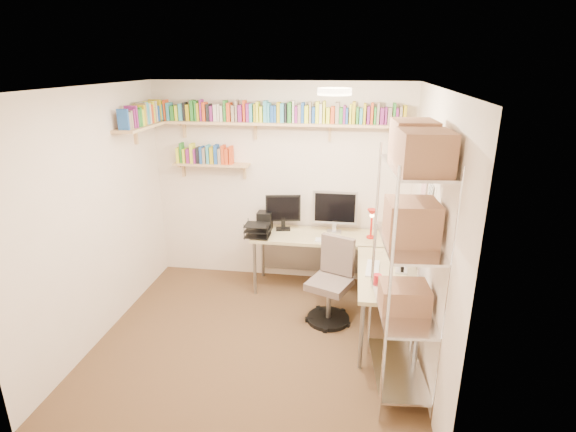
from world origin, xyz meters
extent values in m
plane|color=#4B3220|center=(0.00, 0.00, 0.00)|extent=(3.20, 3.20, 0.00)
cube|color=beige|center=(0.00, 1.50, 1.25)|extent=(3.20, 0.04, 2.50)
cube|color=beige|center=(-1.60, 0.00, 1.25)|extent=(0.04, 3.00, 2.50)
cube|color=beige|center=(1.60, 0.00, 1.25)|extent=(0.04, 3.00, 2.50)
cube|color=beige|center=(0.00, -1.50, 1.25)|extent=(3.20, 0.04, 2.50)
cube|color=white|center=(0.00, 0.00, 2.50)|extent=(3.20, 3.00, 0.04)
cube|color=white|center=(1.59, 0.55, 1.55)|extent=(0.01, 0.30, 0.42)
cube|color=white|center=(1.59, 0.15, 1.50)|extent=(0.01, 0.28, 0.38)
cylinder|color=#FFEAC6|center=(0.70, 0.20, 2.46)|extent=(0.30, 0.30, 0.06)
cube|color=#DABC7B|center=(0.00, 1.38, 2.02)|extent=(3.05, 0.25, 0.03)
cube|color=#DABC7B|center=(-1.48, 0.95, 2.02)|extent=(0.25, 1.00, 0.03)
cube|color=#DABC7B|center=(-0.85, 1.40, 1.50)|extent=(0.95, 0.20, 0.02)
cube|color=#DABC7B|center=(-1.20, 1.44, 1.95)|extent=(0.03, 0.20, 0.20)
cube|color=#DABC7B|center=(-0.30, 1.44, 1.95)|extent=(0.03, 0.20, 0.20)
cube|color=#DABC7B|center=(0.60, 1.44, 1.95)|extent=(0.03, 0.20, 0.20)
cube|color=#DABC7B|center=(1.30, 1.44, 1.95)|extent=(0.03, 0.20, 0.20)
cube|color=yellow|center=(-1.46, 1.38, 2.14)|extent=(0.04, 0.14, 0.22)
cube|color=teal|center=(-1.41, 1.38, 2.13)|extent=(0.04, 0.14, 0.19)
cube|color=#CE451B|center=(-1.37, 1.38, 2.15)|extent=(0.02, 0.13, 0.24)
cube|color=teal|center=(-1.33, 1.38, 2.14)|extent=(0.04, 0.15, 0.21)
cube|color=#2A7F2C|center=(-1.28, 1.38, 2.12)|extent=(0.04, 0.14, 0.17)
cube|color=yellow|center=(-1.22, 1.38, 2.12)|extent=(0.03, 0.14, 0.18)
cube|color=teal|center=(-1.17, 1.38, 2.13)|extent=(0.04, 0.14, 0.20)
cube|color=black|center=(-1.13, 1.38, 2.14)|extent=(0.03, 0.12, 0.21)
cube|color=gold|center=(-1.09, 1.38, 2.13)|extent=(0.04, 0.12, 0.19)
cube|color=#2A7F2C|center=(-1.03, 1.38, 2.15)|extent=(0.04, 0.13, 0.24)
cube|color=#2A7F2C|center=(-0.98, 1.38, 2.15)|extent=(0.03, 0.14, 0.23)
cube|color=gold|center=(-0.96, 1.38, 2.14)|extent=(0.02, 0.15, 0.21)
cube|color=#7B216E|center=(-0.92, 1.38, 2.16)|extent=(0.02, 0.11, 0.25)
cube|color=#CE451B|center=(-0.88, 1.38, 2.14)|extent=(0.04, 0.13, 0.22)
cube|color=black|center=(-0.84, 1.38, 2.13)|extent=(0.04, 0.14, 0.20)
cube|color=#7B216E|center=(-0.80, 1.38, 2.12)|extent=(0.03, 0.13, 0.18)
cube|color=beige|center=(-0.75, 1.38, 2.13)|extent=(0.04, 0.12, 0.19)
cube|color=beige|center=(-0.71, 1.38, 2.13)|extent=(0.02, 0.11, 0.20)
cube|color=beige|center=(-0.67, 1.38, 2.13)|extent=(0.03, 0.13, 0.18)
cube|color=#2A7F2C|center=(-0.63, 1.38, 2.16)|extent=(0.03, 0.12, 0.24)
cube|color=#CE451B|center=(-0.58, 1.38, 2.14)|extent=(0.04, 0.15, 0.22)
cube|color=gray|center=(-0.53, 1.38, 2.13)|extent=(0.03, 0.14, 0.19)
cube|color=gray|center=(-0.49, 1.38, 2.16)|extent=(0.03, 0.12, 0.25)
cube|color=#7B216E|center=(-0.45, 1.38, 2.13)|extent=(0.04, 0.15, 0.19)
cube|color=#CE451B|center=(-0.40, 1.38, 2.16)|extent=(0.03, 0.12, 0.25)
cube|color=#7B216E|center=(-0.35, 1.38, 2.14)|extent=(0.04, 0.15, 0.21)
cube|color=teal|center=(-0.31, 1.38, 2.14)|extent=(0.03, 0.15, 0.21)
cube|color=gold|center=(-0.27, 1.38, 2.14)|extent=(0.02, 0.11, 0.21)
cube|color=yellow|center=(-0.24, 1.38, 2.15)|extent=(0.03, 0.13, 0.23)
cube|color=yellow|center=(-0.20, 1.38, 2.12)|extent=(0.03, 0.14, 0.18)
cube|color=teal|center=(-0.15, 1.38, 2.16)|extent=(0.04, 0.13, 0.25)
cube|color=teal|center=(-0.11, 1.38, 2.14)|extent=(0.03, 0.14, 0.22)
cube|color=#1F50A4|center=(-0.07, 1.38, 2.13)|extent=(0.04, 0.13, 0.19)
cube|color=#1F50A4|center=(-0.03, 1.38, 2.13)|extent=(0.03, 0.12, 0.19)
cube|color=gold|center=(0.01, 1.38, 2.15)|extent=(0.04, 0.11, 0.23)
cube|color=teal|center=(0.05, 1.38, 2.14)|extent=(0.04, 0.12, 0.22)
cube|color=black|center=(0.09, 1.38, 2.14)|extent=(0.02, 0.12, 0.22)
cube|color=#2A7F2C|center=(0.14, 1.38, 2.15)|extent=(0.04, 0.14, 0.23)
cube|color=beige|center=(0.18, 1.38, 2.16)|extent=(0.02, 0.11, 0.25)
cube|color=#7B216E|center=(0.22, 1.38, 2.13)|extent=(0.03, 0.14, 0.19)
cube|color=gray|center=(0.25, 1.38, 2.14)|extent=(0.04, 0.11, 0.20)
cube|color=#1F50A4|center=(0.29, 1.38, 2.15)|extent=(0.03, 0.14, 0.23)
cube|color=yellow|center=(0.33, 1.38, 2.13)|extent=(0.04, 0.14, 0.20)
cube|color=gray|center=(0.38, 1.38, 2.15)|extent=(0.02, 0.12, 0.24)
cube|color=#1F50A4|center=(0.41, 1.38, 2.13)|extent=(0.03, 0.12, 0.18)
cube|color=yellow|center=(0.46, 1.38, 2.16)|extent=(0.04, 0.12, 0.24)
cube|color=beige|center=(0.50, 1.38, 2.14)|extent=(0.03, 0.12, 0.22)
cube|color=yellow|center=(0.54, 1.38, 2.16)|extent=(0.02, 0.15, 0.25)
cube|color=yellow|center=(0.58, 1.38, 2.12)|extent=(0.04, 0.12, 0.17)
cube|color=#CE451B|center=(0.63, 1.38, 2.13)|extent=(0.04, 0.12, 0.19)
cube|color=gray|center=(0.68, 1.38, 2.15)|extent=(0.04, 0.13, 0.24)
cube|color=#2A7F2C|center=(0.73, 1.38, 2.12)|extent=(0.04, 0.13, 0.18)
cube|color=#7B216E|center=(0.76, 1.38, 2.14)|extent=(0.03, 0.15, 0.20)
cube|color=#1F50A4|center=(0.79, 1.38, 2.12)|extent=(0.02, 0.15, 0.17)
cube|color=yellow|center=(0.83, 1.38, 2.14)|extent=(0.02, 0.12, 0.22)
cube|color=gold|center=(0.87, 1.38, 2.16)|extent=(0.03, 0.11, 0.24)
cube|color=#2A7F2C|center=(0.91, 1.38, 2.13)|extent=(0.03, 0.11, 0.19)
cube|color=teal|center=(0.95, 1.38, 2.12)|extent=(0.03, 0.14, 0.17)
cube|color=gold|center=(0.99, 1.38, 2.15)|extent=(0.03, 0.13, 0.23)
cube|color=#7B216E|center=(1.03, 1.38, 2.13)|extent=(0.03, 0.12, 0.19)
cube|color=#CE451B|center=(1.07, 1.38, 2.15)|extent=(0.03, 0.14, 0.24)
cube|color=#2A7F2C|center=(1.11, 1.38, 2.13)|extent=(0.02, 0.14, 0.19)
cube|color=gray|center=(1.14, 1.38, 2.15)|extent=(0.03, 0.15, 0.24)
cube|color=#7B216E|center=(1.18, 1.38, 2.13)|extent=(0.04, 0.11, 0.18)
cube|color=#7B216E|center=(1.23, 1.38, 2.13)|extent=(0.02, 0.11, 0.19)
cube|color=gray|center=(1.27, 1.38, 2.13)|extent=(0.04, 0.12, 0.19)
cube|color=#2A7F2C|center=(1.32, 1.38, 2.15)|extent=(0.03, 0.14, 0.24)
cube|color=#7B216E|center=(1.35, 1.38, 2.13)|extent=(0.03, 0.14, 0.18)
cube|color=gray|center=(1.39, 1.38, 2.14)|extent=(0.03, 0.15, 0.20)
cube|color=gold|center=(1.43, 1.38, 2.14)|extent=(0.03, 0.14, 0.21)
cube|color=#1F50A4|center=(-1.48, 0.52, 2.14)|extent=(0.12, 0.03, 0.21)
cube|color=gray|center=(-1.48, 0.56, 2.12)|extent=(0.11, 0.04, 0.17)
cube|color=gray|center=(-1.48, 0.61, 2.13)|extent=(0.11, 0.03, 0.19)
cube|color=#7B216E|center=(-1.48, 0.65, 2.14)|extent=(0.12, 0.03, 0.20)
cube|color=#7B216E|center=(-1.48, 0.70, 2.15)|extent=(0.14, 0.04, 0.23)
cube|color=#2A7F2C|center=(-1.48, 0.74, 2.13)|extent=(0.15, 0.04, 0.19)
cube|color=#2A7F2C|center=(-1.48, 0.79, 2.14)|extent=(0.15, 0.04, 0.21)
cube|color=yellow|center=(-1.48, 0.83, 2.12)|extent=(0.15, 0.04, 0.18)
cube|color=gold|center=(-1.48, 0.88, 2.15)|extent=(0.14, 0.04, 0.22)
cube|color=gray|center=(-1.48, 0.92, 2.16)|extent=(0.14, 0.02, 0.24)
cube|color=teal|center=(-1.48, 0.96, 2.16)|extent=(0.13, 0.04, 0.24)
cube|color=teal|center=(-1.48, 1.01, 2.14)|extent=(0.11, 0.02, 0.22)
cube|color=beige|center=(-1.48, 1.04, 2.15)|extent=(0.12, 0.03, 0.23)
cube|color=#CE451B|center=(-1.48, 1.08, 2.14)|extent=(0.14, 0.04, 0.21)
cube|color=yellow|center=(-1.48, 1.13, 2.15)|extent=(0.12, 0.04, 0.24)
cube|color=gray|center=(-1.48, 1.17, 2.12)|extent=(0.12, 0.03, 0.18)
cube|color=beige|center=(-1.48, 1.21, 2.15)|extent=(0.13, 0.02, 0.24)
cube|color=#1F50A4|center=(-1.48, 1.25, 2.12)|extent=(0.14, 0.04, 0.18)
cube|color=gold|center=(-1.48, 1.30, 2.16)|extent=(0.15, 0.04, 0.25)
cube|color=#2A7F2C|center=(-1.48, 1.34, 2.12)|extent=(0.15, 0.02, 0.18)
cube|color=yellow|center=(-1.48, 1.38, 2.14)|extent=(0.13, 0.02, 0.22)
cube|color=yellow|center=(-1.26, 1.40, 1.61)|extent=(0.04, 0.13, 0.19)
cube|color=#2A7F2C|center=(-1.22, 1.40, 1.64)|extent=(0.03, 0.11, 0.25)
cube|color=yellow|center=(-1.18, 1.40, 1.60)|extent=(0.03, 0.15, 0.17)
cube|color=#7B216E|center=(-1.13, 1.40, 1.60)|extent=(0.04, 0.12, 0.18)
cube|color=yellow|center=(-1.08, 1.40, 1.63)|extent=(0.04, 0.12, 0.24)
cube|color=#7B216E|center=(-1.05, 1.40, 1.60)|extent=(0.03, 0.15, 0.18)
cube|color=black|center=(-1.01, 1.40, 1.61)|extent=(0.04, 0.11, 0.20)
cube|color=#1F50A4|center=(-0.96, 1.40, 1.62)|extent=(0.03, 0.14, 0.21)
cube|color=gray|center=(-0.93, 1.40, 1.61)|extent=(0.03, 0.12, 0.19)
cube|color=teal|center=(-0.88, 1.40, 1.63)|extent=(0.03, 0.11, 0.23)
cube|color=gold|center=(-0.83, 1.40, 1.61)|extent=(0.04, 0.11, 0.20)
cube|color=#1F50A4|center=(-0.78, 1.40, 1.63)|extent=(0.04, 0.12, 0.23)
cube|color=gray|center=(-0.73, 1.40, 1.61)|extent=(0.04, 0.13, 0.19)
cube|color=#CE451B|center=(-0.69, 1.40, 1.63)|extent=(0.04, 0.12, 0.23)
cube|color=#CE451B|center=(-0.64, 1.40, 1.61)|extent=(0.04, 0.13, 0.19)
cube|color=#CE451B|center=(-0.59, 1.40, 1.62)|extent=(0.03, 0.11, 0.22)
cube|color=#D4C38A|center=(0.65, 1.18, 0.70)|extent=(1.85, 0.58, 0.04)
cube|color=#D4C38A|center=(1.28, 0.27, 0.70)|extent=(0.58, 1.27, 0.04)
cylinder|color=gray|center=(-0.23, 0.94, 0.34)|extent=(0.04, 0.04, 0.68)
cylinder|color=gray|center=(-0.23, 1.42, 0.34)|extent=(0.04, 0.04, 0.68)
cylinder|color=gray|center=(1.53, 1.42, 0.34)|extent=(0.04, 0.04, 0.68)
cylinder|color=gray|center=(1.04, -0.31, 0.34)|extent=(0.04, 0.04, 0.68)
cylinder|color=gray|center=(1.53, -0.31, 0.34)|extent=(0.04, 0.04, 0.68)
cube|color=gray|center=(0.65, 1.43, 0.39)|extent=(1.75, 0.02, 0.54)
cube|color=silver|center=(0.70, 1.30, 1.04)|extent=(0.54, 0.03, 0.41)
cube|color=black|center=(0.70, 1.28, 1.04)|extent=(0.48, 0.00, 0.35)
cube|color=black|center=(0.07, 1.30, 1.00)|extent=(0.43, 0.03, 0.33)
cube|color=black|center=(1.42, 0.32, 1.02)|extent=(0.03, 0.57, 0.37)
cube|color=silver|center=(1.40, 0.32, 1.02)|extent=(0.00, 0.51, 0.32)
cube|color=white|center=(0.70, 1.00, 0.73)|extent=(0.41, 0.13, 0.01)
cube|color=white|center=(1.14, 0.32, 0.73)|extent=(0.13, 0.39, 0.01)
cylinder|color=red|center=(1.14, 1.18, 0.73)|extent=(0.10, 0.10, 0.02)
cylinder|color=red|center=(1.14, 1.18, 0.88)|extent=(0.02, 0.02, 0.27)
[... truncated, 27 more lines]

